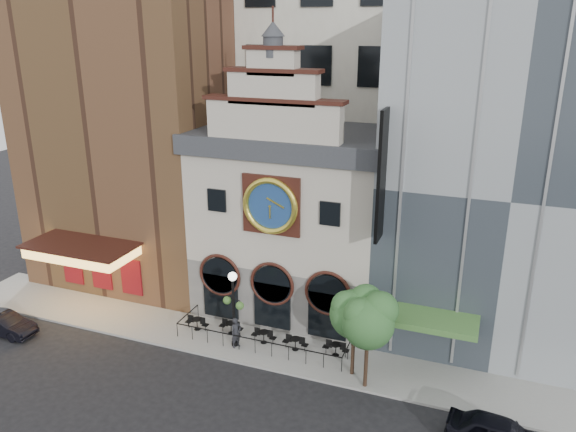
% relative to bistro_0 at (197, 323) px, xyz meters
% --- Properties ---
extents(ground, '(120.00, 120.00, 0.00)m').
position_rel_bistro_0_xyz_m(ground, '(4.56, -2.36, -0.61)').
color(ground, black).
rests_on(ground, ground).
extents(sidewalk, '(44.00, 5.00, 0.15)m').
position_rel_bistro_0_xyz_m(sidewalk, '(4.56, 0.14, -0.54)').
color(sidewalk, gray).
rests_on(sidewalk, ground).
extents(clock_building, '(12.60, 8.78, 18.65)m').
position_rel_bistro_0_xyz_m(clock_building, '(4.56, 5.46, 6.07)').
color(clock_building, '#605E5B').
rests_on(clock_building, ground).
extents(theater_building, '(14.00, 15.60, 25.00)m').
position_rel_bistro_0_xyz_m(theater_building, '(-8.44, 7.59, 11.99)').
color(theater_building, brown).
rests_on(theater_building, ground).
extents(retail_building, '(14.00, 14.40, 20.00)m').
position_rel_bistro_0_xyz_m(retail_building, '(17.55, 7.62, 9.53)').
color(retail_building, gray).
rests_on(retail_building, ground).
extents(office_tower, '(20.00, 16.00, 40.00)m').
position_rel_bistro_0_xyz_m(office_tower, '(4.56, 17.64, 19.39)').
color(office_tower, silver).
rests_on(office_tower, ground).
extents(cafe_railing, '(10.60, 2.60, 0.90)m').
position_rel_bistro_0_xyz_m(cafe_railing, '(4.56, 0.14, -0.01)').
color(cafe_railing, black).
rests_on(cafe_railing, sidewalk).
extents(bistro_0, '(1.58, 0.68, 0.90)m').
position_rel_bistro_0_xyz_m(bistro_0, '(0.00, 0.00, 0.00)').
color(bistro_0, black).
rests_on(bistro_0, sidewalk).
extents(bistro_1, '(1.58, 0.68, 0.90)m').
position_rel_bistro_0_xyz_m(bistro_1, '(2.25, 0.33, 0.00)').
color(bistro_1, black).
rests_on(bistro_1, sidewalk).
extents(bistro_2, '(1.58, 0.68, 0.90)m').
position_rel_bistro_0_xyz_m(bistro_2, '(4.59, 0.07, 0.00)').
color(bistro_2, black).
rests_on(bistro_2, sidewalk).
extents(bistro_3, '(1.58, 0.68, 0.90)m').
position_rel_bistro_0_xyz_m(bistro_3, '(6.66, 0.02, 0.00)').
color(bistro_3, black).
rests_on(bistro_3, sidewalk).
extents(bistro_4, '(1.58, 0.68, 0.90)m').
position_rel_bistro_0_xyz_m(bistro_4, '(9.09, 0.29, 0.00)').
color(bistro_4, black).
rests_on(bistro_4, sidewalk).
extents(car_left, '(4.22, 1.53, 1.38)m').
position_rel_bistro_0_xyz_m(car_left, '(-11.23, -4.55, 0.08)').
color(car_left, black).
rests_on(car_left, ground).
extents(pedestrian, '(0.74, 0.84, 1.92)m').
position_rel_bistro_0_xyz_m(pedestrian, '(3.23, -0.94, 0.50)').
color(pedestrian, black).
rests_on(pedestrian, sidewalk).
extents(lamppost, '(1.50, 0.84, 4.85)m').
position_rel_bistro_0_xyz_m(lamppost, '(3.06, -0.82, 2.54)').
color(lamppost, black).
rests_on(lamppost, sidewalk).
extents(tree_left, '(2.79, 2.69, 5.38)m').
position_rel_bistro_0_xyz_m(tree_left, '(10.50, -1.09, 3.48)').
color(tree_left, '#382619').
rests_on(tree_left, sidewalk).
extents(tree_right, '(2.86, 2.76, 5.51)m').
position_rel_bistro_0_xyz_m(tree_right, '(11.44, -1.93, 3.58)').
color(tree_right, '#382619').
rests_on(tree_right, sidewalk).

